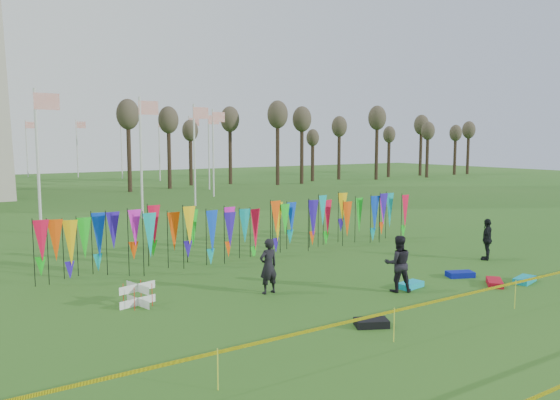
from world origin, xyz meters
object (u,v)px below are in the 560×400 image
person_right (487,239)px  kite_bag_red (495,282)px  kite_bag_black (371,323)px  person_left (268,266)px  kite_bag_teal (525,280)px  person_mid (398,264)px  kite_bag_turquoise (410,285)px  box_kite (138,295)px  kite_bag_blue (460,274)px

person_right → kite_bag_red: (-3.35, -2.82, -0.81)m
kite_bag_red → kite_bag_black: (-6.70, -0.87, 0.01)m
kite_bag_black → person_left: bearing=98.7°
kite_bag_teal → kite_bag_red: bearing=163.5°
person_mid → kite_bag_red: person_mid is taller
kite_bag_turquoise → kite_bag_red: size_ratio=0.92×
person_right → kite_bag_turquoise: person_right is taller
person_mid → kite_bag_black: bearing=63.9°
person_right → kite_bag_turquoise: (-6.14, -1.41, -0.81)m
kite_bag_turquoise → kite_bag_teal: size_ratio=0.94×
person_left → kite_bag_red: bearing=150.9°
box_kite → kite_bag_turquoise: (8.77, -3.13, -0.26)m
box_kite → person_left: size_ratio=0.38×
box_kite → kite_bag_teal: size_ratio=0.68×
kite_bag_turquoise → kite_bag_black: size_ratio=1.09×
kite_bag_black → kite_bag_turquoise: bearing=30.2°
kite_bag_blue → kite_bag_red: size_ratio=0.92×
person_right → kite_bag_blue: 3.76m
kite_bag_blue → person_mid: bearing=-177.5°
box_kite → person_mid: size_ratio=0.37×
kite_bag_turquoise → kite_bag_black: 4.53m
box_kite → kite_bag_black: box_kite is taller
person_left → person_right: 10.75m
kite_bag_red → person_mid: bearing=159.5°
person_right → kite_bag_red: bearing=10.3°
person_mid → kite_bag_turquoise: person_mid is taller
kite_bag_red → kite_bag_black: size_ratio=1.18×
person_left → kite_bag_black: person_left is taller
person_left → kite_bag_turquoise: bearing=151.7°
kite_bag_red → kite_bag_black: kite_bag_black is taller
person_right → kite_bag_blue: bearing=-8.0°
person_mid → kite_bag_red: (3.51, -1.31, -0.88)m
person_left → kite_bag_red: size_ratio=1.75×
box_kite → person_left: bearing=-13.6°
person_left → person_mid: person_mid is taller
person_left → kite_bag_black: (0.67, -4.40, -0.84)m
person_mid → person_right: (6.86, 1.51, -0.07)m
box_kite → person_mid: bearing=-21.8°
box_kite → person_right: 15.02m
kite_bag_turquoise → kite_bag_blue: 2.73m
kite_bag_black → kite_bag_red: bearing=7.4°
box_kite → kite_bag_red: (11.56, -4.54, -0.26)m
person_mid → kite_bag_black: (-3.19, -2.18, -0.87)m
kite_bag_turquoise → kite_bag_blue: kite_bag_blue is taller
person_left → person_right: (10.72, -0.71, -0.04)m
person_mid → kite_bag_turquoise: bearing=-142.8°
kite_bag_blue → kite_bag_red: 1.46m
person_right → kite_bag_red: person_right is taller
kite_bag_turquoise → kite_bag_red: bearing=-26.8°
person_mid → kite_bag_teal: size_ratio=1.84×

